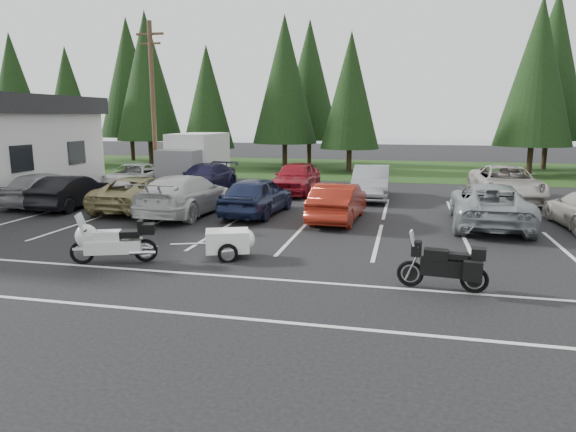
% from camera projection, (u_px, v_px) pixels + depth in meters
% --- Properties ---
extents(ground, '(120.00, 120.00, 0.00)m').
position_uv_depth(ground, '(271.00, 243.00, 15.90)').
color(ground, black).
rests_on(ground, ground).
extents(grass_strip, '(80.00, 16.00, 0.01)m').
position_uv_depth(grass_strip, '(352.00, 168.00, 38.85)').
color(grass_strip, '#1C3A12').
rests_on(grass_strip, ground).
extents(lake_water, '(70.00, 50.00, 0.02)m').
position_uv_depth(lake_water, '(407.00, 147.00, 67.63)').
color(lake_water, slate).
rests_on(lake_water, ground).
extents(utility_pole, '(1.60, 0.26, 9.00)m').
position_uv_depth(utility_pole, '(153.00, 101.00, 28.69)').
color(utility_pole, '#473321').
rests_on(utility_pole, ground).
extents(box_truck, '(2.40, 5.60, 2.90)m').
position_uv_depth(box_truck, '(192.00, 159.00, 29.34)').
color(box_truck, silver).
rests_on(box_truck, ground).
extents(stall_markings, '(32.00, 16.00, 0.01)m').
position_uv_depth(stall_markings, '(286.00, 229.00, 17.81)').
color(stall_markings, silver).
rests_on(stall_markings, ground).
extents(conifer_0, '(4.58, 4.58, 10.66)m').
position_uv_depth(conifer_0, '(13.00, 88.00, 42.41)').
color(conifer_0, '#332316').
rests_on(conifer_0, ground).
extents(conifer_1, '(3.96, 3.96, 9.22)m').
position_uv_depth(conifer_1, '(68.00, 97.00, 40.00)').
color(conifer_1, '#332316').
rests_on(conifer_1, ground).
extents(conifer_2, '(5.10, 5.10, 11.89)m').
position_uv_depth(conifer_2, '(147.00, 76.00, 39.91)').
color(conifer_2, '#332316').
rests_on(conifer_2, ground).
extents(conifer_3, '(3.87, 3.87, 9.02)m').
position_uv_depth(conifer_3, '(207.00, 97.00, 37.68)').
color(conifer_3, '#332316').
rests_on(conifer_3, ground).
extents(conifer_4, '(4.80, 4.80, 11.17)m').
position_uv_depth(conifer_4, '(285.00, 80.00, 37.66)').
color(conifer_4, '#332316').
rests_on(conifer_4, ground).
extents(conifer_5, '(4.14, 4.14, 9.63)m').
position_uv_depth(conifer_5, '(351.00, 91.00, 35.49)').
color(conifer_5, '#332316').
rests_on(conifer_5, ground).
extents(conifer_6, '(4.93, 4.93, 11.48)m').
position_uv_depth(conifer_6, '(538.00, 72.00, 33.11)').
color(conifer_6, '#332316').
rests_on(conifer_6, ground).
extents(conifer_back_a, '(5.28, 5.28, 12.30)m').
position_uv_depth(conifer_back_a, '(129.00, 78.00, 44.77)').
color(conifer_back_a, '#332316').
rests_on(conifer_back_a, ground).
extents(conifer_back_b, '(4.97, 4.97, 11.58)m').
position_uv_depth(conifer_back_b, '(310.00, 80.00, 41.80)').
color(conifer_back_b, '#332316').
rests_on(conifer_back_b, ground).
extents(conifer_back_c, '(5.50, 5.50, 12.81)m').
position_uv_depth(conifer_back_c, '(553.00, 66.00, 37.02)').
color(conifer_back_c, '#332316').
rests_on(conifer_back_c, ground).
extents(car_near_0, '(2.09, 4.60, 1.53)m').
position_uv_depth(car_near_0, '(45.00, 188.00, 22.65)').
color(car_near_0, '#98999C').
rests_on(car_near_0, ground).
extents(car_near_1, '(1.67, 4.33, 1.41)m').
position_uv_depth(car_near_1, '(72.00, 192.00, 21.94)').
color(car_near_1, black).
rests_on(car_near_1, ground).
extents(car_near_2, '(2.44, 5.17, 1.43)m').
position_uv_depth(car_near_2, '(141.00, 193.00, 21.46)').
color(car_near_2, '#928855').
rests_on(car_near_2, ground).
extents(car_near_3, '(2.50, 5.63, 1.60)m').
position_uv_depth(car_near_3, '(186.00, 195.00, 20.41)').
color(car_near_3, '#BBBCB9').
rests_on(car_near_3, ground).
extents(car_near_4, '(2.19, 4.67, 1.54)m').
position_uv_depth(car_near_4, '(257.00, 196.00, 20.35)').
color(car_near_4, '#1A2341').
rests_on(car_near_4, ground).
extents(car_near_5, '(1.79, 4.44, 1.43)m').
position_uv_depth(car_near_5, '(338.00, 202.00, 19.20)').
color(car_near_5, maroon).
rests_on(car_near_5, ground).
extents(car_near_6, '(2.82, 5.67, 1.54)m').
position_uv_depth(car_near_6, '(490.00, 204.00, 18.31)').
color(car_near_6, gray).
rests_on(car_near_6, ground).
extents(car_far_0, '(2.80, 5.22, 1.39)m').
position_uv_depth(car_far_0, '(134.00, 177.00, 27.38)').
color(car_far_0, silver).
rests_on(car_far_0, ground).
extents(car_far_1, '(2.48, 5.09, 1.42)m').
position_uv_depth(car_far_1, '(204.00, 178.00, 26.87)').
color(car_far_1, '#1A1639').
rests_on(car_far_1, ground).
extents(car_far_2, '(2.05, 4.80, 1.62)m').
position_uv_depth(car_far_2, '(296.00, 178.00, 26.03)').
color(car_far_2, maroon).
rests_on(car_far_2, ground).
extents(car_far_3, '(1.76, 4.77, 1.56)m').
position_uv_depth(car_far_3, '(371.00, 182.00, 24.42)').
color(car_far_3, gray).
rests_on(car_far_3, ground).
extents(car_far_4, '(2.96, 5.96, 1.62)m').
position_uv_depth(car_far_4, '(506.00, 183.00, 23.81)').
color(car_far_4, '#B1A9A2').
rests_on(car_far_4, ground).
extents(touring_motorcycle, '(2.62, 1.60, 1.39)m').
position_uv_depth(touring_motorcycle, '(113.00, 238.00, 13.60)').
color(touring_motorcycle, silver).
rests_on(touring_motorcycle, ground).
extents(cargo_trailer, '(1.94, 1.50, 0.79)m').
position_uv_depth(cargo_trailer, '(227.00, 244.00, 14.19)').
color(cargo_trailer, white).
rests_on(cargo_trailer, ground).
extents(adventure_motorcycle, '(2.28, 1.02, 1.34)m').
position_uv_depth(adventure_motorcycle, '(442.00, 261.00, 11.49)').
color(adventure_motorcycle, black).
rests_on(adventure_motorcycle, ground).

